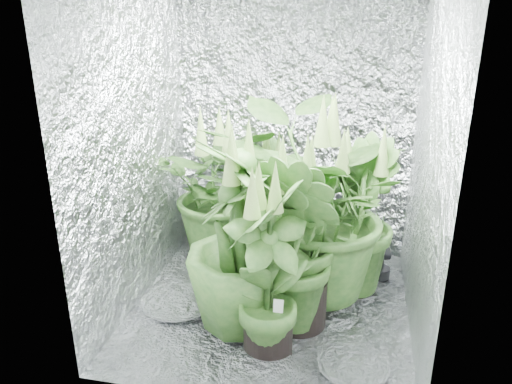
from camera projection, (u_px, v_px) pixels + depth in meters
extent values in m
plane|color=silver|center=(271.00, 306.00, 3.00)|extent=(1.60, 1.60, 0.00)
cube|color=silver|center=(294.00, 115.00, 3.38)|extent=(1.60, 0.02, 2.00)
cube|color=silver|center=(236.00, 198.00, 1.91)|extent=(1.60, 0.02, 2.00)
cube|color=silver|center=(133.00, 137.00, 2.80)|extent=(0.02, 1.60, 2.00)
cube|color=silver|center=(430.00, 154.00, 2.49)|extent=(0.02, 1.60, 2.00)
cylinder|color=black|center=(226.00, 239.00, 3.55)|extent=(0.30, 0.30, 0.27)
cylinder|color=#4E3719|center=(226.00, 224.00, 3.50)|extent=(0.28, 0.28, 0.03)
imported|color=#1D4617|center=(225.00, 188.00, 3.41)|extent=(0.97, 0.97, 0.98)
cone|color=#527B34|center=(224.00, 127.00, 3.26)|extent=(0.10, 0.10, 0.27)
cylinder|color=black|center=(277.00, 257.00, 3.35)|extent=(0.24, 0.24, 0.22)
cylinder|color=#4E3719|center=(277.00, 244.00, 3.32)|extent=(0.22, 0.22, 0.03)
imported|color=#1D4617|center=(278.00, 207.00, 3.23)|extent=(0.65, 0.65, 0.88)
cone|color=#527B34|center=(279.00, 149.00, 3.09)|extent=(0.08, 0.08, 0.22)
cylinder|color=black|center=(353.00, 269.00, 3.15)|extent=(0.29, 0.29, 0.26)
cylinder|color=#4E3719|center=(354.00, 253.00, 3.11)|extent=(0.27, 0.27, 0.03)
imported|color=#1D4617|center=(357.00, 215.00, 3.02)|extent=(0.63, 0.63, 0.95)
cone|color=#527B34|center=(362.00, 149.00, 2.88)|extent=(0.09, 0.09, 0.26)
cylinder|color=black|center=(241.00, 305.00, 2.77)|extent=(0.29, 0.29, 0.26)
cylinder|color=#4E3719|center=(240.00, 287.00, 2.73)|extent=(0.27, 0.27, 0.03)
imported|color=#1D4617|center=(240.00, 236.00, 2.62)|extent=(0.83, 0.83, 1.06)
cone|color=#527B34|center=(239.00, 150.00, 2.46)|extent=(0.09, 0.09, 0.26)
cylinder|color=black|center=(313.00, 279.00, 3.04)|extent=(0.30, 0.30, 0.27)
cylinder|color=#4E3719|center=(314.00, 261.00, 2.99)|extent=(0.28, 0.28, 0.03)
imported|color=#1D4617|center=(316.00, 207.00, 2.87)|extent=(1.19, 1.19, 1.15)
cone|color=#527B34|center=(320.00, 119.00, 2.69)|extent=(0.10, 0.10, 0.27)
cylinder|color=black|center=(268.00, 334.00, 2.56)|extent=(0.25, 0.25, 0.23)
cylinder|color=#4E3719|center=(268.00, 318.00, 2.52)|extent=(0.23, 0.23, 0.03)
imported|color=#1D4617|center=(269.00, 267.00, 2.42)|extent=(0.61, 0.61, 0.96)
cone|color=#527B34|center=(270.00, 184.00, 2.27)|extent=(0.08, 0.08, 0.23)
cylinder|color=black|center=(298.00, 301.00, 2.80)|extent=(0.32, 0.32, 0.28)
cylinder|color=#4E3719|center=(299.00, 281.00, 2.75)|extent=(0.29, 0.29, 0.03)
imported|color=#1D4617|center=(300.00, 238.00, 2.66)|extent=(0.76, 0.76, 1.00)
cone|color=#527B34|center=(303.00, 161.00, 2.51)|extent=(0.10, 0.10, 0.28)
cylinder|color=black|center=(380.00, 272.00, 3.30)|extent=(0.12, 0.12, 0.07)
cylinder|color=black|center=(382.00, 253.00, 3.25)|extent=(0.12, 0.12, 0.09)
cylinder|color=#4C4C51|center=(375.00, 254.00, 3.24)|extent=(0.12, 0.25, 0.27)
torus|color=#4C4C51|center=(375.00, 254.00, 3.24)|extent=(0.12, 0.26, 0.28)
cube|color=white|center=(278.00, 307.00, 2.46)|extent=(0.05, 0.02, 0.08)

